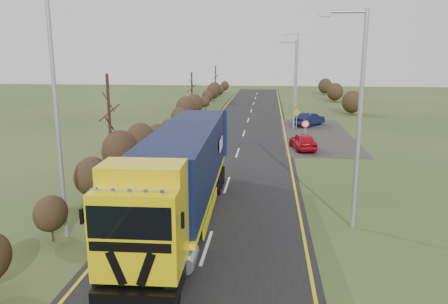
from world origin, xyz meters
name	(u,v)px	position (x,y,z in m)	size (l,w,h in m)	color
ground	(219,210)	(0.00, 0.00, 0.00)	(160.00, 160.00, 0.00)	#34431C
road	(235,159)	(0.00, 10.00, 0.01)	(8.00, 120.00, 0.02)	black
layby	(316,135)	(6.50, 20.00, 0.01)	(6.00, 18.00, 0.02)	#302D2A
lane_markings	(235,160)	(0.00, 9.69, 0.03)	(7.52, 116.00, 0.01)	gold
hedgerow	(140,141)	(-6.00, 7.89, 1.62)	(2.24, 102.04, 6.05)	black
lorry	(182,171)	(-1.36, -1.64, 2.31)	(2.84, 14.63, 4.06)	black
car_red_hatchback	(303,141)	(4.82, 13.69, 0.63)	(1.49, 3.70, 1.26)	#A90819
car_blue_sedan	(309,119)	(6.28, 24.90, 0.66)	(1.40, 4.00, 1.32)	#090F35
streetlight_near	(357,112)	(5.69, -1.37, 4.84)	(1.87, 0.18, 8.79)	#9C9FA1
streetlight_mid	(294,81)	(4.50, 23.02, 4.54)	(1.77, 0.18, 8.28)	#9C9FA1
streetlight_far	(296,67)	(5.67, 40.27, 5.35)	(2.05, 0.19, 9.67)	#9C9FA1
left_pole	(57,115)	(-5.67, -3.54, 4.87)	(0.16, 0.16, 9.74)	#9C9FA1
speed_sign	(305,129)	(4.99, 14.16, 1.52)	(0.60, 0.10, 2.19)	#9C9FA1
warning_board	(297,116)	(4.89, 23.10, 1.20)	(0.75, 0.11, 1.97)	#9C9FA1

